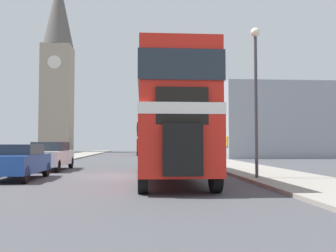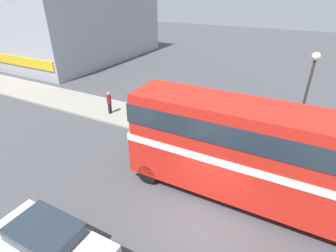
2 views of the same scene
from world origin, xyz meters
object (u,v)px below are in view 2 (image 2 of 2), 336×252
Objects in this scene: car_parked_mid at (51,244)px; street_lamp at (305,97)px; double_decker_bus at (258,151)px; pedestrian_walking at (109,102)px.

street_lamp is (9.40, -6.55, 3.17)m from car_parked_mid.
street_lamp is at bearing -34.90° from car_parked_mid.
street_lamp reaches higher than double_decker_bus.
double_decker_bus is 6.83× the size of pedestrian_walking.
street_lamp is at bearing -20.23° from double_decker_bus.
car_parked_mid is 11.72m from pedestrian_walking.
double_decker_bus is at bearing 159.77° from street_lamp.
double_decker_bus is 1.91× the size of street_lamp.
double_decker_bus is 11.96m from pedestrian_walking.
car_parked_mid is 2.70× the size of pedestrian_walking.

